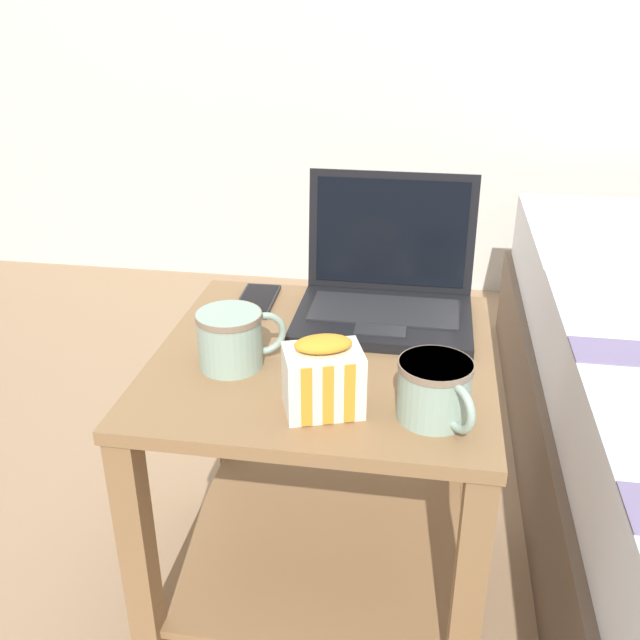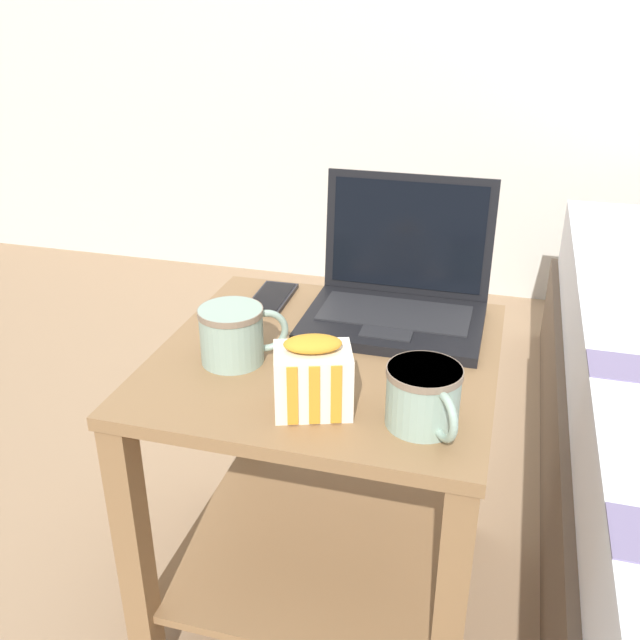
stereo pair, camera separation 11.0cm
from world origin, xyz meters
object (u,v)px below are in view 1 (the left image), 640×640
Objects in this scene: snack_bag at (323,378)px; mug_front_left at (232,336)px; mug_front_right at (435,388)px; laptop at (386,289)px; cell_phone at (257,300)px.

mug_front_left is at bearing 146.79° from snack_bag.
mug_front_right is (0.32, -0.10, -0.00)m from mug_front_left.
laptop is at bearing 105.75° from mug_front_right.
mug_front_right is at bearing -45.41° from cell_phone.
laptop is 2.30× the size of mug_front_left.
mug_front_right reaches higher than cell_phone.
cell_phone is (-0.02, 0.24, -0.05)m from mug_front_left.
mug_front_right is 0.16m from snack_bag.
snack_bag is at bearing -33.21° from mug_front_left.
laptop is 2.13× the size of cell_phone.
laptop is 0.34m from snack_bag.
laptop reaches higher than mug_front_right.
laptop is 2.42× the size of mug_front_right.
mug_front_right is at bearing 1.65° from snack_bag.
snack_bag is (-0.16, -0.00, 0.00)m from mug_front_right.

